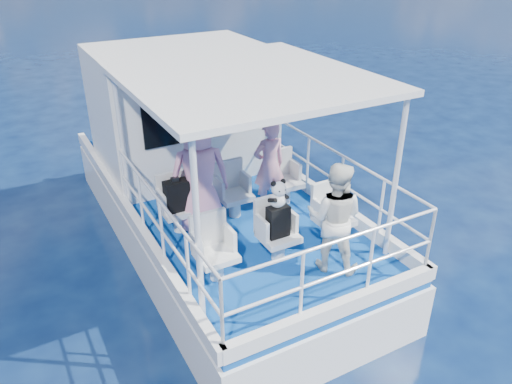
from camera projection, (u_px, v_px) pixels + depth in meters
ground at (242, 269)px, 7.98m from camera, size 2000.00×2000.00×0.00m
hull at (216, 239)px, 8.76m from camera, size 3.00×7.00×1.60m
deck at (214, 197)px, 8.37m from camera, size 2.90×6.90×0.10m
cabin at (181, 109)px, 8.85m from camera, size 2.85×2.00×2.20m
canopy at (245, 78)px, 6.37m from camera, size 3.00×3.20×0.08m
canopy_posts at (248, 161)px, 6.86m from camera, size 2.77×2.97×2.20m
railings at (259, 209)px, 6.89m from camera, size 2.84×3.59×1.00m
seat_port_fwd at (179, 219)px, 7.25m from camera, size 0.48×0.46×0.38m
seat_center_fwd at (235, 205)px, 7.63m from camera, size 0.48×0.46×0.38m
seat_stbd_fwd at (285, 192)px, 8.02m from camera, size 0.48×0.46×0.38m
seat_port_aft at (217, 265)px, 6.24m from camera, size 0.48×0.46×0.38m
seat_center_aft at (278, 246)px, 6.62m from camera, size 0.48×0.46×0.38m
seat_stbd_aft at (333, 229)px, 7.01m from camera, size 0.48×0.46×0.38m
passenger_port_fwd at (200, 175)px, 7.00m from camera, size 0.74×0.61×1.74m
passenger_stbd_fwd at (269, 165)px, 7.64m from camera, size 0.54×0.37×1.44m
passenger_stbd_aft at (335, 218)px, 6.21m from camera, size 0.90×0.90×1.48m
backpack_port at (177, 196)px, 7.01m from camera, size 0.34×0.19×0.45m
backpack_center at (278, 221)px, 6.40m from camera, size 0.29×0.16×0.43m
compact_camera at (175, 180)px, 6.88m from camera, size 0.11×0.07×0.07m
panda at (278, 194)px, 6.23m from camera, size 0.24×0.20×0.37m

